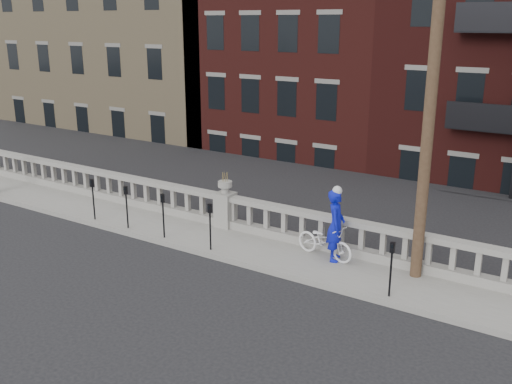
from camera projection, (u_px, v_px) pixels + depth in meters
ground at (137, 275)px, 14.88m from camera, size 120.00×120.00×0.00m
sidewalk at (207, 237)px, 17.27m from camera, size 32.00×2.20×0.15m
balustrade at (225, 211)px, 17.87m from camera, size 28.00×0.34×1.03m
planter_pedestal at (225, 206)px, 17.81m from camera, size 0.55×0.55×1.76m
lower_level at (430, 89)px, 32.36m from camera, size 80.00×44.00×20.80m
utility_pole at (433, 72)px, 13.04m from camera, size 1.60×0.28×10.00m
parking_meter_a at (93, 195)px, 18.38m from camera, size 0.10×0.09×1.36m
parking_meter_b at (126, 202)px, 17.60m from camera, size 0.10×0.09×1.36m
parking_meter_c at (163, 211)px, 16.82m from camera, size 0.10×0.09×1.36m
parking_meter_d at (210, 221)px, 15.92m from camera, size 0.10×0.09×1.36m
parking_meter_e at (391, 263)px, 13.18m from camera, size 0.10×0.09×1.36m
bicycle at (325, 241)px, 15.52m from camera, size 1.85×0.92×0.93m
cyclist at (336, 225)px, 15.21m from camera, size 0.68×0.83×1.97m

